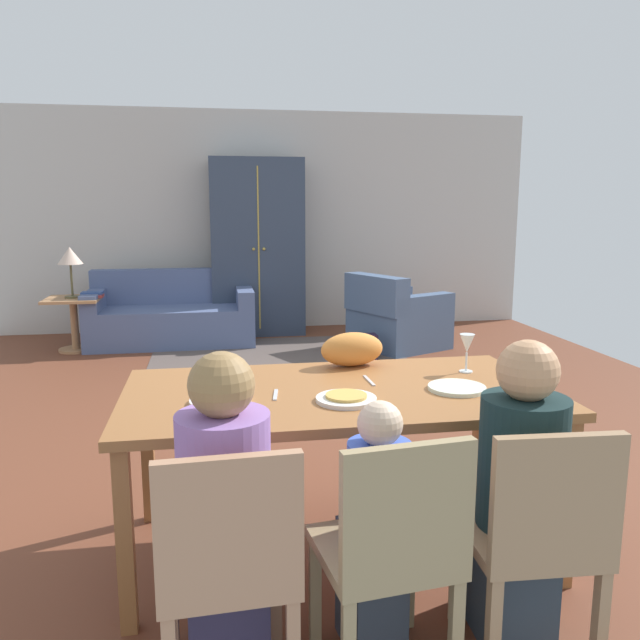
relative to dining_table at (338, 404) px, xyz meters
name	(u,v)px	position (x,y,z in m)	size (l,w,h in m)	color
ground_plane	(311,407)	(0.21, 2.12, -0.70)	(6.65, 6.66, 0.02)	brown
back_wall	(269,221)	(0.21, 5.50, 0.66)	(6.65, 0.10, 2.70)	beige
dining_table	(338,404)	(0.00, 0.00, 0.00)	(1.85, 0.98, 0.76)	#965D31
plate_near_man	(220,401)	(-0.51, -0.12, 0.08)	(0.25, 0.25, 0.02)	white
pizza_near_man	(220,398)	(-0.51, -0.12, 0.09)	(0.17, 0.17, 0.01)	#E39445
plate_near_child	(346,399)	(0.00, -0.18, 0.08)	(0.25, 0.25, 0.02)	silver
pizza_near_child	(346,396)	(0.00, -0.18, 0.09)	(0.17, 0.17, 0.01)	gold
plate_near_woman	(457,388)	(0.51, -0.10, 0.08)	(0.25, 0.25, 0.02)	silver
wine_glass	(467,345)	(0.67, 0.18, 0.20)	(0.07, 0.07, 0.19)	silver
fork	(276,395)	(-0.28, -0.05, 0.07)	(0.02, 0.15, 0.01)	silver
knife	(369,381)	(0.17, 0.10, 0.07)	(0.01, 0.17, 0.01)	silver
dining_chair_man	(228,561)	(-0.50, -0.85, -0.20)	(0.44, 0.44, 0.87)	tan
person_man	(225,527)	(-0.51, -0.67, -0.18)	(0.30, 0.41, 1.11)	#332F51
dining_chair_child	(393,546)	(0.01, -0.85, -0.20)	(0.47, 0.47, 0.87)	#9C865D
person_child	(375,537)	(0.00, -0.68, -0.26)	(0.22, 0.30, 0.92)	#303A48
dining_chair_woman	(538,533)	(0.50, -0.85, -0.20)	(0.44, 0.44, 0.87)	#9B7855
person_woman	(516,503)	(0.51, -0.67, -0.18)	(0.30, 0.41, 1.11)	#2B3D4D
cat	(352,349)	(0.15, 0.39, 0.15)	(0.32, 0.16, 0.17)	orange
area_rug	(278,355)	(0.13, 3.84, -0.69)	(2.60, 1.80, 0.01)	#554944
couch	(172,317)	(-0.99, 4.70, -0.39)	(1.83, 0.86, 0.82)	#4D5C86
armchair	(396,319)	(1.45, 4.02, -0.37)	(1.14, 1.14, 0.82)	#465B7B
armoire	(257,247)	(0.02, 5.11, 0.36)	(1.10, 0.59, 2.10)	#2F3C50
side_table	(74,317)	(-2.00, 4.44, -0.32)	(0.56, 0.56, 0.58)	#A8774D
table_lamp	(70,258)	(-2.00, 4.44, 0.32)	(0.26, 0.26, 0.54)	brown
book_lower	(93,296)	(-1.79, 4.43, -0.10)	(0.22, 0.16, 0.03)	#A03733
book_upper	(92,293)	(-1.80, 4.47, -0.07)	(0.22, 0.16, 0.03)	#304A85
handbag	(361,347)	(0.95, 3.54, -0.56)	(0.32, 0.16, 0.26)	black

